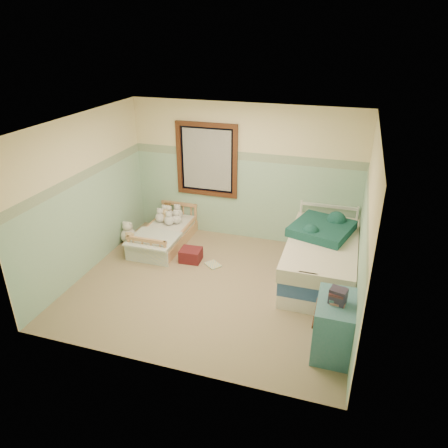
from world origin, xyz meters
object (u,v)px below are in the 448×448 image
(plush_floor_cream, at_px, (128,236))
(floor_book, at_px, (213,265))
(plush_floor_tan, at_px, (131,245))
(red_pillow, at_px, (191,255))
(dresser, at_px, (334,326))
(toddler_bed_frame, at_px, (165,239))
(twin_bed_frame, at_px, (319,272))

(plush_floor_cream, distance_m, floor_book, 1.79)
(plush_floor_tan, relative_size, red_pillow, 0.75)
(floor_book, bearing_deg, dresser, 2.37)
(toddler_bed_frame, relative_size, plush_floor_cream, 5.14)
(toddler_bed_frame, height_order, dresser, dresser)
(plush_floor_tan, xyz_separation_m, dresser, (3.59, -1.49, 0.23))
(twin_bed_frame, distance_m, red_pillow, 2.16)
(dresser, bearing_deg, plush_floor_cream, 154.74)
(twin_bed_frame, bearing_deg, toddler_bed_frame, 173.33)
(plush_floor_tan, distance_m, floor_book, 1.55)
(plush_floor_tan, relative_size, twin_bed_frame, 0.13)
(dresser, bearing_deg, twin_bed_frame, 100.87)
(plush_floor_cream, relative_size, dresser, 0.39)
(toddler_bed_frame, bearing_deg, red_pillow, -32.79)
(plush_floor_cream, relative_size, plush_floor_tan, 1.10)
(plush_floor_cream, relative_size, floor_book, 1.09)
(plush_floor_tan, height_order, twin_bed_frame, plush_floor_tan)
(dresser, bearing_deg, floor_book, 144.16)
(dresser, relative_size, floor_book, 2.77)
(plush_floor_cream, height_order, dresser, dresser)
(twin_bed_frame, xyz_separation_m, dresser, (0.31, -1.63, 0.25))
(plush_floor_tan, xyz_separation_m, floor_book, (1.54, -0.01, -0.12))
(twin_bed_frame, xyz_separation_m, red_pillow, (-2.15, -0.11, -0.00))
(toddler_bed_frame, xyz_separation_m, floor_book, (1.10, -0.48, -0.08))
(toddler_bed_frame, relative_size, dresser, 2.03)
(red_pillow, bearing_deg, plush_floor_cream, 168.44)
(toddler_bed_frame, relative_size, plush_floor_tan, 5.63)
(toddler_bed_frame, xyz_separation_m, dresser, (3.15, -1.96, 0.27))
(toddler_bed_frame, relative_size, red_pillow, 4.20)
(red_pillow, bearing_deg, plush_floor_tan, -178.41)
(dresser, relative_size, red_pillow, 2.07)
(dresser, height_order, red_pillow, dresser)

